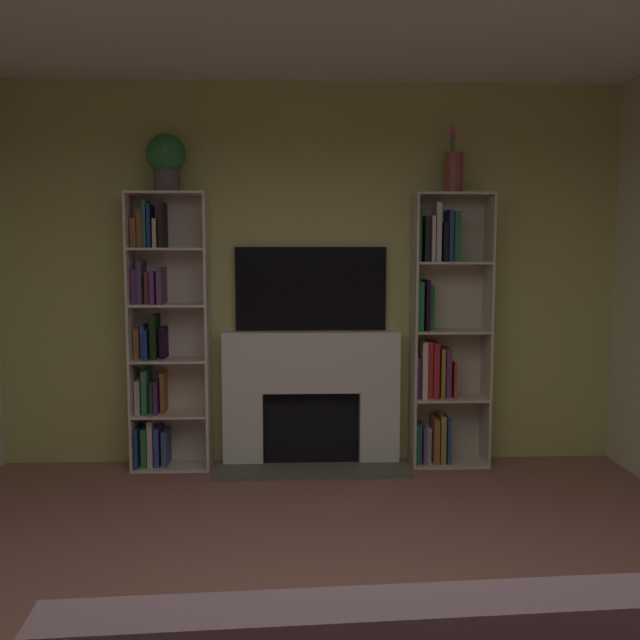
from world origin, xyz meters
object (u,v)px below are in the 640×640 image
tv (311,289)px  bookshelf_left (162,336)px  potted_plant (166,159)px  vase_with_flowers (453,171)px  bookshelf_right (441,335)px  fireplace (311,396)px

tv → bookshelf_left: bearing=-175.9°
tv → potted_plant: size_ratio=2.75×
bookshelf_left → vase_with_flowers: 2.49m
bookshelf_left → potted_plant: size_ratio=4.95×
tv → bookshelf_right: 1.05m
potted_plant → bookshelf_right: bearing=1.1°
tv → bookshelf_right: (0.99, -0.08, -0.35)m
tv → bookshelf_right: bearing=-4.7°
potted_plant → fireplace: bearing=2.6°
bookshelf_left → potted_plant: potted_plant is taller
bookshelf_right → potted_plant: 2.42m
tv → bookshelf_left: size_ratio=0.56×
tv → bookshelf_right: bookshelf_right is taller
fireplace → vase_with_flowers: (1.05, -0.05, 1.69)m
bookshelf_left → bookshelf_right: 2.11m
fireplace → tv: size_ratio=1.26×
vase_with_flowers → bookshelf_right: bearing=148.9°
bookshelf_right → vase_with_flowers: vase_with_flowers is taller
vase_with_flowers → tv: bearing=173.5°
bookshelf_left → tv: bearing=4.1°
fireplace → bookshelf_right: 1.09m
tv → potted_plant: bearing=-173.5°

